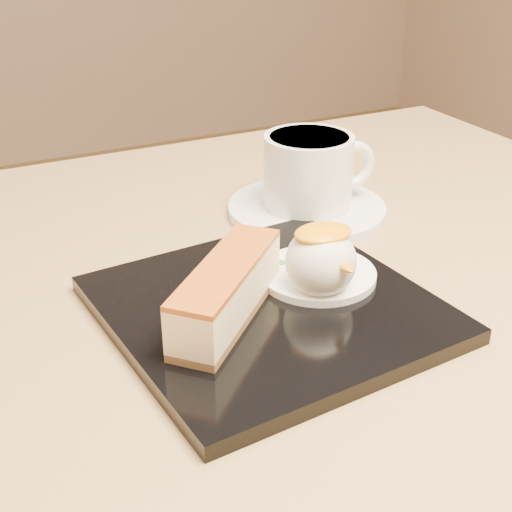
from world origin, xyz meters
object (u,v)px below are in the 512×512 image
table (327,450)px  coffee_cup (310,170)px  dessert_plate (268,309)px  saucer (307,209)px  ice_cream_scoop (321,262)px  cheesecake (227,291)px

table → coffee_cup: size_ratio=7.17×
dessert_plate → saucer: dessert_plate is taller
table → coffee_cup: coffee_cup is taller
dessert_plate → coffee_cup: 0.19m
table → saucer: saucer is taller
table → ice_cream_scoop: ice_cream_scoop is taller
cheesecake → saucer: 0.22m
dessert_plate → saucer: (0.12, 0.15, -0.00)m
saucer → coffee_cup: size_ratio=1.34×
dessert_plate → cheesecake: cheesecake is taller
coffee_cup → dessert_plate: bearing=-123.6°
saucer → dessert_plate: bearing=-128.9°
dessert_plate → ice_cream_scoop: size_ratio=4.22×
saucer → cheesecake: bearing=-135.3°
coffee_cup → saucer: bearing=180.0°
cheesecake → ice_cream_scoop: size_ratio=2.23×
coffee_cup → table: bearing=-106.8°
table → ice_cream_scoop: size_ratio=15.36×
dessert_plate → saucer: 0.19m
table → ice_cream_scoop: (-0.02, -0.01, 0.19)m
dessert_plate → coffee_cup: coffee_cup is taller
table → saucer: (0.06, 0.14, 0.16)m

